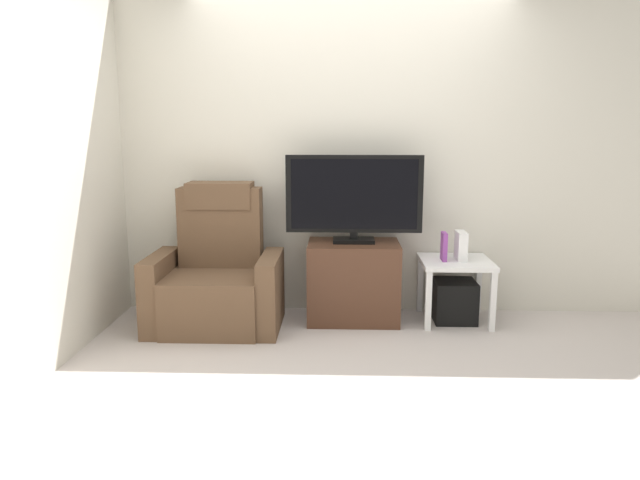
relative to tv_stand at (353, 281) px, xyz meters
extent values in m
plane|color=#BCB2AD|center=(-0.03, -0.82, -0.31)|extent=(6.40, 6.40, 0.00)
cube|color=beige|center=(-0.03, 0.31, 0.99)|extent=(6.40, 0.06, 2.60)
cube|color=beige|center=(-1.91, -0.82, 0.99)|extent=(0.06, 4.48, 2.60)
cube|color=#4C2D1E|center=(0.00, 0.00, 0.00)|extent=(0.71, 0.50, 0.62)
cube|color=black|center=(0.00, -0.24, 0.12)|extent=(0.65, 0.02, 0.02)
cube|color=black|center=(0.00, -0.19, 0.16)|extent=(0.34, 0.11, 0.04)
cube|color=black|center=(0.00, 0.02, 0.32)|extent=(0.32, 0.20, 0.03)
cube|color=black|center=(0.00, 0.02, 0.36)|extent=(0.06, 0.04, 0.05)
cube|color=black|center=(0.00, 0.02, 0.69)|extent=(1.05, 0.05, 0.59)
cube|color=black|center=(0.00, 0.00, 0.69)|extent=(0.97, 0.01, 0.53)
cube|color=brown|center=(-1.04, -0.23, -0.10)|extent=(0.70, 0.72, 0.42)
cube|color=brown|center=(-1.04, 0.04, 0.42)|extent=(0.64, 0.20, 0.62)
cube|color=brown|center=(-1.04, 0.06, 0.67)|extent=(0.50, 0.26, 0.20)
cube|color=brown|center=(-1.46, -0.23, -0.03)|extent=(0.14, 0.68, 0.56)
cube|color=brown|center=(-0.62, -0.23, -0.03)|extent=(0.14, 0.68, 0.56)
cube|color=white|center=(0.79, 0.00, 0.16)|extent=(0.54, 0.54, 0.04)
cube|color=white|center=(0.56, -0.24, -0.08)|extent=(0.04, 0.04, 0.45)
cube|color=white|center=(1.03, -0.24, -0.08)|extent=(0.04, 0.04, 0.45)
cube|color=white|center=(0.56, 0.24, -0.08)|extent=(0.04, 0.04, 0.45)
cube|color=white|center=(1.03, 0.24, -0.08)|extent=(0.04, 0.04, 0.45)
cube|color=black|center=(0.79, 0.00, -0.15)|extent=(0.32, 0.32, 0.32)
cube|color=purple|center=(0.69, -0.02, 0.29)|extent=(0.03, 0.13, 0.22)
cube|color=white|center=(0.83, 0.01, 0.29)|extent=(0.07, 0.20, 0.22)
camera|label=1|loc=(-0.10, -4.55, 1.19)|focal=33.51mm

